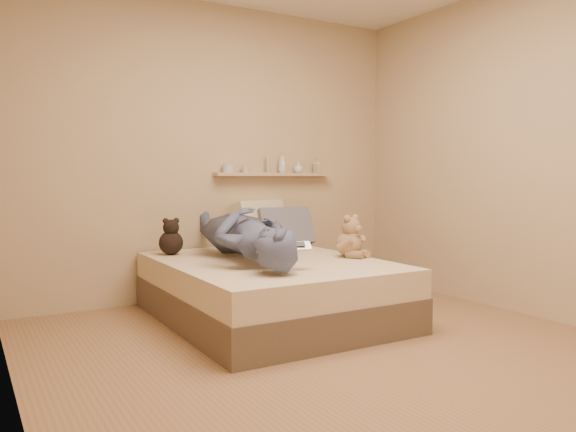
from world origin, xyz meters
TOP-DOWN VIEW (x-y plane):
  - room at (0.00, 0.00)m, footprint 3.80×3.80m
  - bed at (0.00, 0.93)m, footprint 1.50×1.90m
  - game_console at (-0.05, 0.43)m, footprint 0.20×0.12m
  - teddy_bear at (0.62, 0.74)m, footprint 0.26×0.27m
  - dark_plush at (-0.55, 1.58)m, footprint 0.19×0.19m
  - pillow_cream at (0.36, 1.76)m, footprint 0.61×0.44m
  - pillow_grey at (0.54, 1.62)m, footprint 0.51×0.29m
  - person at (-0.15, 1.04)m, footprint 0.91×1.76m
  - wall_shelf at (0.55, 1.84)m, footprint 1.20×0.12m
  - shelf_bottles at (0.60, 1.84)m, footprint 1.04×0.12m

SIDE VIEW (x-z plane):
  - bed at x=0.00m, z-range 0.00..0.45m
  - dark_plush at x=-0.55m, z-range 0.43..0.73m
  - teddy_bear at x=0.62m, z-range 0.42..0.76m
  - game_console at x=-0.05m, z-range 0.58..0.64m
  - pillow_grey at x=0.54m, z-range 0.44..0.80m
  - pillow_cream at x=0.36m, z-range 0.44..0.86m
  - person at x=-0.15m, z-range 0.45..0.85m
  - wall_shelf at x=0.55m, z-range 1.09..1.11m
  - shelf_bottles at x=0.60m, z-range 1.09..1.27m
  - room at x=0.00m, z-range -0.60..3.20m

